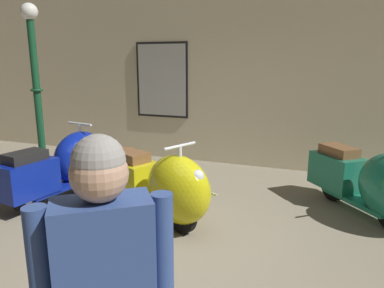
{
  "coord_description": "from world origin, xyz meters",
  "views": [
    {
      "loc": [
        1.47,
        -2.88,
        1.88
      ],
      "look_at": [
        -0.13,
        1.38,
        0.84
      ],
      "focal_mm": 33.81,
      "sensor_mm": 36.0,
      "label": 1
    }
  ],
  "objects_px": {
    "scooter_1": "(162,187)",
    "lamppost": "(37,94)",
    "scooter_0": "(66,164)",
    "scooter_2": "(373,183)"
  },
  "relations": [
    {
      "from": "scooter_1",
      "to": "lamppost",
      "type": "xyz_separation_m",
      "value": [
        -2.51,
        0.83,
        0.92
      ]
    },
    {
      "from": "scooter_0",
      "to": "scooter_2",
      "type": "distance_m",
      "value": 4.02
    },
    {
      "from": "scooter_1",
      "to": "lamppost",
      "type": "relative_size",
      "value": 0.63
    },
    {
      "from": "scooter_0",
      "to": "lamppost",
      "type": "height_order",
      "value": "lamppost"
    },
    {
      "from": "scooter_0",
      "to": "scooter_2",
      "type": "xyz_separation_m",
      "value": [
        3.97,
        0.65,
        -0.0
      ]
    },
    {
      "from": "scooter_0",
      "to": "lamppost",
      "type": "xyz_separation_m",
      "value": [
        -0.85,
        0.47,
        0.92
      ]
    },
    {
      "from": "lamppost",
      "to": "scooter_0",
      "type": "bearing_deg",
      "value": -29.05
    },
    {
      "from": "lamppost",
      "to": "scooter_2",
      "type": "bearing_deg",
      "value": 2.14
    },
    {
      "from": "scooter_2",
      "to": "lamppost",
      "type": "distance_m",
      "value": 4.91
    },
    {
      "from": "scooter_2",
      "to": "scooter_0",
      "type": "bearing_deg",
      "value": -120.97
    }
  ]
}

